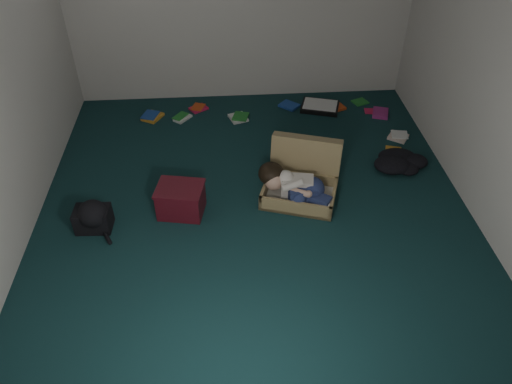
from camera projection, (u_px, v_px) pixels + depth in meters
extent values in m
plane|color=#112E30|center=(255.00, 211.00, 4.66)|extent=(4.50, 4.50, 0.00)
plane|color=silver|center=(293.00, 332.00, 2.10)|extent=(4.50, 0.00, 4.50)
plane|color=silver|center=(506.00, 76.00, 3.95)|extent=(0.00, 4.50, 4.50)
cube|color=#9D8756|center=(299.00, 193.00, 4.74)|extent=(0.79, 0.67, 0.16)
cube|color=beige|center=(299.00, 196.00, 4.77)|extent=(0.72, 0.60, 0.02)
cube|color=#9D8756|center=(306.00, 160.00, 4.87)|extent=(0.71, 0.41, 0.50)
cube|color=silver|center=(297.00, 187.00, 4.67)|extent=(0.31, 0.21, 0.21)
sphere|color=tan|center=(274.00, 181.00, 4.66)|extent=(0.18, 0.18, 0.18)
ellipsoid|color=black|center=(271.00, 174.00, 4.68)|extent=(0.24, 0.26, 0.21)
ellipsoid|color=navy|center=(313.00, 189.00, 4.65)|extent=(0.22, 0.26, 0.21)
cube|color=navy|center=(303.00, 195.00, 4.60)|extent=(0.26, 0.14, 0.14)
cube|color=navy|center=(318.00, 200.00, 4.58)|extent=(0.26, 0.23, 0.11)
sphere|color=white|center=(328.00, 201.00, 4.59)|extent=(0.11, 0.11, 0.11)
sphere|color=white|center=(327.00, 207.00, 4.55)|extent=(0.10, 0.10, 0.10)
cylinder|color=tan|center=(300.00, 192.00, 4.54)|extent=(0.19, 0.11, 0.06)
cube|color=#4A0F18|center=(181.00, 201.00, 4.57)|extent=(0.45, 0.38, 0.27)
cube|color=#4A0F18|center=(179.00, 189.00, 4.48)|extent=(0.47, 0.40, 0.02)
cube|color=black|center=(320.00, 107.00, 6.11)|extent=(0.52, 0.45, 0.06)
cube|color=white|center=(320.00, 104.00, 6.09)|extent=(0.47, 0.40, 0.01)
cube|color=orange|center=(153.00, 117.00, 5.95)|extent=(0.20, 0.15, 0.02)
cube|color=#D21C49|center=(199.00, 109.00, 6.11)|extent=(0.25, 0.24, 0.02)
cube|color=white|center=(238.00, 118.00, 5.94)|extent=(0.20, 0.24, 0.02)
cube|color=#1B4092|center=(289.00, 106.00, 6.17)|extent=(0.21, 0.24, 0.02)
cube|color=#CC4518|center=(337.00, 106.00, 6.16)|extent=(0.25, 0.24, 0.02)
cube|color=#217A29|center=(360.00, 102.00, 6.24)|extent=(0.22, 0.17, 0.02)
cube|color=#9B2674|center=(380.00, 114.00, 6.02)|extent=(0.25, 0.25, 0.02)
cube|color=beige|center=(398.00, 137.00, 5.61)|extent=(0.19, 0.23, 0.02)
cube|color=orange|center=(393.00, 153.00, 5.38)|extent=(0.23, 0.25, 0.02)
cube|color=#D21C49|center=(374.00, 111.00, 6.07)|extent=(0.25, 0.23, 0.02)
cube|color=white|center=(183.00, 118.00, 5.93)|extent=(0.23, 0.18, 0.02)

